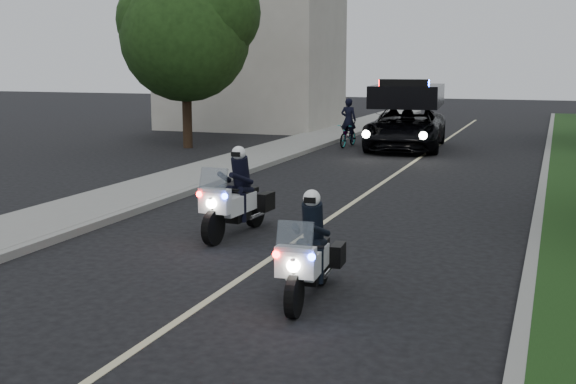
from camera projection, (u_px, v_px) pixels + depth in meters
name	position (u px, v px, depth m)	size (l,w,h in m)	color
ground	(172.00, 325.00, 9.03)	(120.00, 120.00, 0.00)	black
curb_right	(541.00, 200.00, 16.85)	(0.20, 60.00, 0.15)	gray
grass_verge	(573.00, 202.00, 16.61)	(1.20, 60.00, 0.16)	#193814
curb_left	(221.00, 181.00, 19.65)	(0.20, 60.00, 0.15)	gray
sidewalk_left	(185.00, 178.00, 20.03)	(2.00, 60.00, 0.16)	gray
building_far	(252.00, 57.00, 35.84)	(8.00, 6.00, 7.00)	#A8A396
lane_marking	(368.00, 192.00, 18.26)	(0.12, 50.00, 0.01)	#BFB78C
police_moto_left	(236.00, 235.00, 13.75)	(0.70, 1.99, 1.69)	silver
police_moto_right	(309.00, 299.00, 10.03)	(0.63, 1.79, 1.52)	silver
police_suv	(405.00, 149.00, 27.54)	(2.69, 5.81, 2.82)	black
bicycle	(348.00, 147.00, 28.22)	(0.57, 1.65, 0.86)	black
cyclist	(348.00, 147.00, 28.22)	(0.60, 0.40, 1.68)	black
tree_left_near	(188.00, 148.00, 27.87)	(4.87, 4.87, 8.12)	#204115
tree_left_far	(276.00, 125.00, 38.30)	(5.66, 5.66, 9.44)	black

